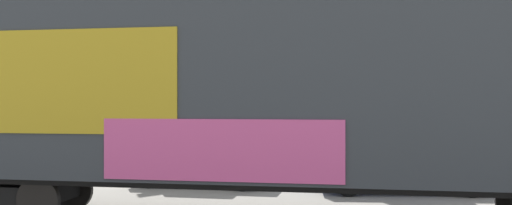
# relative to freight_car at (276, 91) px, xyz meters

# --- Properties ---
(freight_car) EXTENTS (17.91, 3.27, 4.74)m
(freight_car) POSITION_rel_freight_car_xyz_m (0.00, 0.00, 0.00)
(freight_car) COLOR #33383D
(freight_car) RESTS_ON ground_plane
(flagpole) EXTENTS (0.83, 1.16, 7.51)m
(flagpole) POSITION_rel_freight_car_xyz_m (-6.48, 9.37, 2.01)
(flagpole) COLOR silver
(flagpole) RESTS_ON ground_plane
(hillside) EXTENTS (114.91, 38.13, 16.91)m
(hillside) POSITION_rel_freight_car_xyz_m (-0.37, 57.16, 3.41)
(hillside) COLOR silver
(hillside) RESTS_ON ground_plane
(parked_car_white) EXTENTS (4.02, 2.00, 1.76)m
(parked_car_white) POSITION_rel_freight_car_xyz_m (-3.01, 5.00, -1.81)
(parked_car_white) COLOR silver
(parked_car_white) RESTS_ON ground_plane
(parked_car_blue) EXTENTS (4.80, 2.34, 1.61)m
(parked_car_blue) POSITION_rel_freight_car_xyz_m (2.69, 4.76, -1.86)
(parked_car_blue) COLOR navy
(parked_car_blue) RESTS_ON ground_plane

